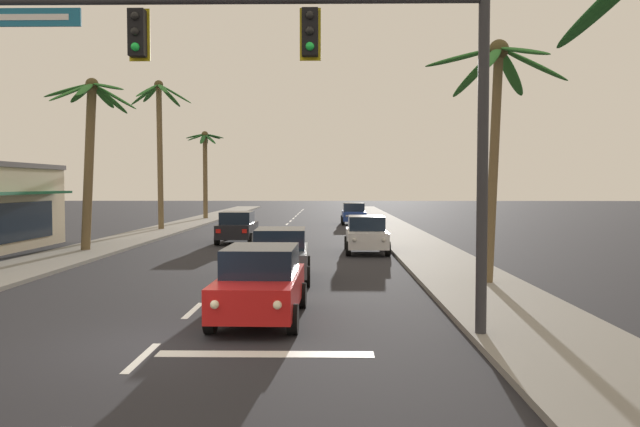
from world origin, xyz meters
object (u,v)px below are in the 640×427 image
sedan_third_in_queue (280,254)px  palm_left_third (159,129)px  traffic_signal_mast (322,71)px  palm_left_second (91,132)px  sedan_parked_nearest_kerb (354,213)px  palm_right_second (497,101)px  sedan_parked_mid_kerb (366,234)px  sedan_lead_at_stop_bar (261,283)px  sedan_oncoming_far (237,227)px  palm_left_farthest (205,159)px

sedan_third_in_queue → palm_left_third: (-9.84, 21.89, 6.00)m
traffic_signal_mast → palm_left_third: palm_left_third is taller
sedan_third_in_queue → palm_left_second: 13.22m
sedan_parked_nearest_kerb → palm_right_second: (3.17, -30.44, 4.79)m
sedan_third_in_queue → sedan_parked_mid_kerb: size_ratio=1.01×
traffic_signal_mast → sedan_lead_at_stop_bar: 5.09m
sedan_oncoming_far → palm_right_second: 18.26m
traffic_signal_mast → sedan_lead_at_stop_bar: bearing=127.4°
sedan_parked_mid_kerb → palm_left_second: (-12.57, -0.26, 4.67)m
traffic_signal_mast → sedan_third_in_queue: bearing=100.4°
sedan_third_in_queue → palm_left_second: palm_left_second is taller
palm_left_second → traffic_signal_mast: bearing=-56.3°
sedan_oncoming_far → sedan_parked_nearest_kerb: size_ratio=1.00×
traffic_signal_mast → palm_left_third: 31.93m
palm_left_second → palm_left_farthest: size_ratio=1.01×
sedan_third_in_queue → sedan_parked_mid_kerb: same height
sedan_parked_nearest_kerb → palm_left_farthest: size_ratio=0.57×
sedan_lead_at_stop_bar → palm_left_third: 30.24m
sedan_lead_at_stop_bar → sedan_oncoming_far: bearing=99.9°
sedan_oncoming_far → palm_right_second: (9.99, -14.51, 4.79)m
sedan_lead_at_stop_bar → palm_right_second: bearing=35.7°
palm_left_farthest → palm_right_second: 40.29m
sedan_parked_nearest_kerb → palm_left_farthest: 15.20m
sedan_oncoming_far → palm_left_second: 9.08m
sedan_parked_mid_kerb → palm_left_farthest: 30.38m
sedan_parked_mid_kerb → palm_right_second: size_ratio=0.60×
sedan_oncoming_far → palm_left_third: palm_left_third is taller
traffic_signal_mast → palm_right_second: bearing=52.0°
palm_left_third → palm_left_farthest: bearing=88.6°
sedan_oncoming_far → palm_left_second: bearing=-139.7°
palm_left_second → palm_right_second: bearing=-30.7°
sedan_parked_mid_kerb → palm_left_third: (-13.12, 13.46, 6.00)m
sedan_oncoming_far → sedan_parked_nearest_kerb: 17.33m
sedan_third_in_queue → palm_left_farthest: (-9.50, 35.61, 4.56)m
sedan_lead_at_stop_bar → palm_left_farthest: palm_left_farthest is taller
traffic_signal_mast → sedan_parked_mid_kerb: (1.83, 16.37, -4.51)m
sedan_lead_at_stop_bar → palm_left_farthest: 42.99m
sedan_parked_nearest_kerb → sedan_parked_mid_kerb: 20.71m
sedan_parked_nearest_kerb → palm_left_third: size_ratio=0.44×
sedan_lead_at_stop_bar → sedan_parked_nearest_kerb: bearing=84.4°
traffic_signal_mast → palm_left_farthest: palm_left_farthest is taller
sedan_parked_nearest_kerb → palm_left_third: (-13.31, -7.25, 6.00)m
sedan_third_in_queue → palm_left_farthest: 37.14m
palm_left_third → sedan_lead_at_stop_bar: bearing=-70.6°
sedan_third_in_queue → palm_left_farthest: palm_left_farthest is taller
sedan_third_in_queue → sedan_lead_at_stop_bar: bearing=-89.8°
sedan_oncoming_far → sedan_parked_mid_kerb: bearing=-35.8°
sedan_parked_mid_kerb → palm_right_second: 11.36m
sedan_oncoming_far → palm_left_third: (-6.49, 8.68, 6.00)m
traffic_signal_mast → sedan_third_in_queue: traffic_signal_mast is taller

